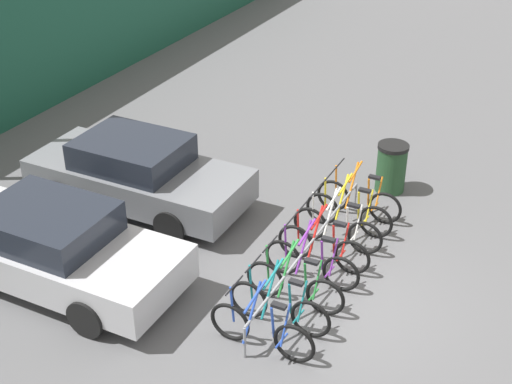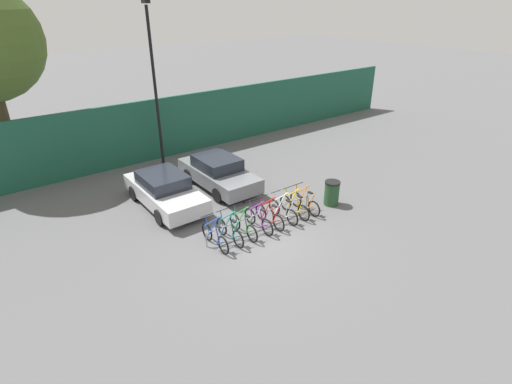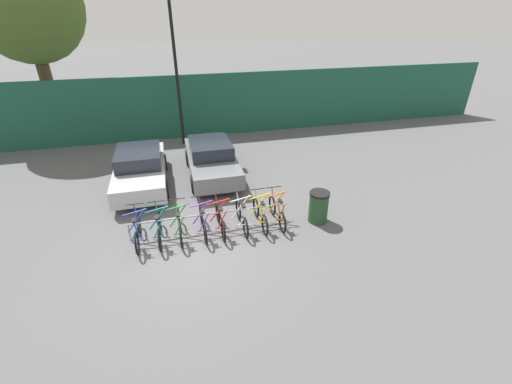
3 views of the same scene
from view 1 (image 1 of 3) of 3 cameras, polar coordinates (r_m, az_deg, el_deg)
The scene contains 13 objects.
ground_plane at distance 11.77m, azimuth 6.11°, elevation -8.71°, with size 120.00×120.00×0.00m, color #59595B.
bike_rack at distance 12.09m, azimuth 4.24°, elevation -4.47°, with size 4.74×0.04×0.57m.
bicycle_blue at distance 10.59m, azimuth 0.44°, elevation -10.98°, with size 0.68×1.71×1.05m.
bicycle_teal at distance 11.01m, azimuth 1.85°, elevation -9.14°, with size 0.68×1.71×1.05m.
bicycle_green at distance 11.43m, azimuth 3.11°, elevation -7.48°, with size 0.68×1.71×1.05m.
bicycle_purple at distance 11.94m, azimuth 4.46°, elevation -5.67°, with size 0.68×1.71×1.05m.
bicycle_red at distance 12.34m, azimuth 5.40°, elevation -4.41°, with size 0.68×1.71×1.05m.
bicycle_white at distance 12.87m, azimuth 6.52°, elevation -2.90°, with size 0.68×1.71×1.05m.
bicycle_yellow at distance 13.34m, azimuth 7.42°, elevation -1.67°, with size 0.68×1.71×1.05m.
bicycle_orange at distance 13.79m, azimuth 8.21°, elevation -0.60°, with size 0.68×1.71×1.05m.
car_silver at distance 12.20m, azimuth -15.85°, elevation -4.23°, with size 1.91×4.39×1.40m.
car_grey at distance 14.11m, azimuth -9.47°, elevation 1.52°, with size 1.91×4.37×1.40m.
trash_bin at distance 14.75m, azimuth 10.77°, elevation 1.95°, with size 0.63×0.63×1.03m.
Camera 1 is at (-8.71, -3.00, 7.32)m, focal length 50.00 mm.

